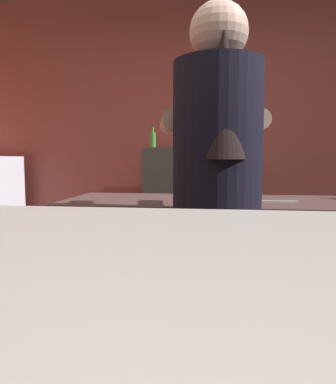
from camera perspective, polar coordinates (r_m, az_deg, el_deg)
wall_back at (r=3.47m, az=6.21°, el=8.82°), size 5.20×0.10×2.70m
prep_counter at (r=1.96m, az=15.69°, el=-15.03°), size 2.10×0.60×0.93m
back_shelf at (r=3.23m, az=5.09°, el=-3.93°), size 0.99×0.36×1.24m
bartender at (r=1.37m, az=7.93°, el=-0.70°), size 0.47×0.54×1.72m
mixing_bowl at (r=1.87m, az=6.68°, el=-0.35°), size 0.19×0.19×0.05m
chefs_knife at (r=1.80m, az=16.64°, el=-1.45°), size 0.24×0.05×0.01m
bottle_vinegar at (r=3.29m, az=-2.48°, el=8.51°), size 0.05×0.05×0.21m
bottle_hot_sauce at (r=3.17m, az=6.95°, el=8.44°), size 0.07×0.07×0.19m
bottle_olive_oil at (r=3.15m, az=3.93°, el=8.39°), size 0.06×0.06×0.17m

